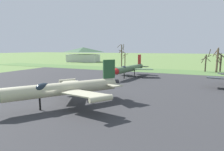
{
  "coord_description": "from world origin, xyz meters",
  "views": [
    {
      "loc": [
        15.62,
        -16.83,
        7.33
      ],
      "look_at": [
        3.25,
        11.83,
        2.7
      ],
      "focal_mm": 28.8,
      "sensor_mm": 36.0,
      "label": 1
    }
  ],
  "objects_px": {
    "info_placard_front_left": "(113,80)",
    "visitor_building": "(83,55)",
    "jet_fighter_rear_center": "(64,88)",
    "jet_fighter_front_left": "(129,69)"
  },
  "relations": [
    {
      "from": "info_placard_front_left",
      "to": "visitor_building",
      "type": "xyz_separation_m",
      "value": [
        -41.03,
        52.95,
        3.47
      ]
    },
    {
      "from": "info_placard_front_left",
      "to": "jet_fighter_rear_center",
      "type": "relative_size",
      "value": 0.07
    },
    {
      "from": "jet_fighter_front_left",
      "to": "visitor_building",
      "type": "distance_m",
      "value": 61.43
    },
    {
      "from": "jet_fighter_front_left",
      "to": "info_placard_front_left",
      "type": "xyz_separation_m",
      "value": [
        -1.08,
        -8.27,
        -1.68
      ]
    },
    {
      "from": "jet_fighter_front_left",
      "to": "info_placard_front_left",
      "type": "bearing_deg",
      "value": -97.45
    },
    {
      "from": "jet_fighter_front_left",
      "to": "visitor_building",
      "type": "xyz_separation_m",
      "value": [
        -42.11,
        44.68,
        1.79
      ]
    },
    {
      "from": "jet_fighter_rear_center",
      "to": "visitor_building",
      "type": "distance_m",
      "value": 82.28
    },
    {
      "from": "visitor_building",
      "to": "jet_fighter_rear_center",
      "type": "bearing_deg",
      "value": -59.35
    },
    {
      "from": "jet_fighter_front_left",
      "to": "jet_fighter_rear_center",
      "type": "relative_size",
      "value": 1.12
    },
    {
      "from": "visitor_building",
      "to": "info_placard_front_left",
      "type": "bearing_deg",
      "value": -52.23
    }
  ]
}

